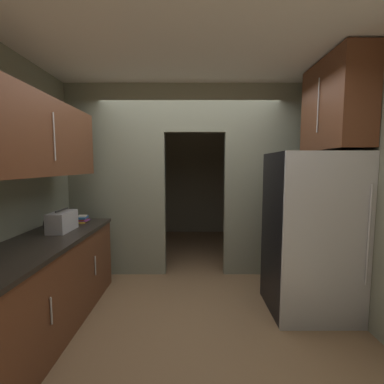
% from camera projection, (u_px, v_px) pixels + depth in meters
% --- Properties ---
extents(ground, '(20.00, 20.00, 0.00)m').
position_uv_depth(ground, '(190.00, 320.00, 2.76)').
color(ground, brown).
extents(kitchen_overhead_slab, '(3.88, 6.43, 0.06)m').
position_uv_depth(kitchen_overhead_slab, '(190.00, 57.00, 2.85)').
color(kitchen_overhead_slab, silver).
extents(kitchen_partition, '(3.48, 0.12, 2.73)m').
position_uv_depth(kitchen_partition, '(189.00, 176.00, 3.83)').
color(kitchen_partition, gray).
rests_on(kitchen_partition, ground).
extents(adjoining_room_shell, '(3.48, 2.58, 2.73)m').
position_uv_depth(adjoining_room_shell, '(191.00, 177.00, 5.61)').
color(adjoining_room_shell, gray).
rests_on(adjoining_room_shell, ground).
extents(refrigerator, '(0.85, 0.78, 1.73)m').
position_uv_depth(refrigerator, '(311.00, 234.00, 2.86)').
color(refrigerator, black).
rests_on(refrigerator, ground).
extents(lower_cabinet_run, '(0.68, 2.15, 0.89)m').
position_uv_depth(lower_cabinet_run, '(43.00, 286.00, 2.54)').
color(lower_cabinet_run, brown).
rests_on(lower_cabinet_run, ground).
extents(upper_cabinet_counterside, '(0.36, 1.93, 0.72)m').
position_uv_depth(upper_cabinet_counterside, '(35.00, 137.00, 2.40)').
color(upper_cabinet_counterside, brown).
extents(upper_cabinet_fridgeside, '(0.36, 0.94, 0.95)m').
position_uv_depth(upper_cabinet_fridgeside, '(336.00, 105.00, 2.82)').
color(upper_cabinet_fridgeside, brown).
extents(boombox, '(0.20, 0.38, 0.24)m').
position_uv_depth(boombox, '(63.00, 221.00, 2.86)').
color(boombox, '#B2B2B7').
rests_on(boombox, lower_cabinet_run).
extents(book_stack, '(0.15, 0.17, 0.09)m').
position_uv_depth(book_stack, '(83.00, 219.00, 3.31)').
color(book_stack, gold).
rests_on(book_stack, lower_cabinet_run).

